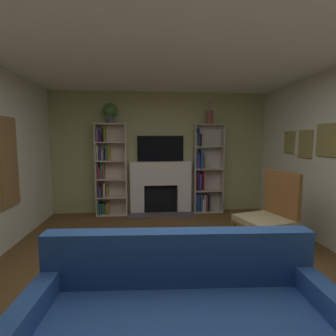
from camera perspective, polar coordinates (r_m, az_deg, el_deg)
ground_plane at (r=2.93m, az=2.40°, el=-26.05°), size 7.21×7.21×0.00m
wall_back_accent at (r=5.51m, az=-1.76°, el=3.43°), size 4.73×0.06×2.59m
ceiling at (r=2.69m, az=2.69°, el=29.26°), size 4.73×6.13×0.06m
fireplace at (r=5.45m, az=-1.64°, el=-4.13°), size 1.40×0.50×1.11m
tv at (r=5.44m, az=-1.72°, el=4.43°), size 0.99×0.06×0.55m
bookshelf_left at (r=5.44m, az=-13.34°, el=-0.57°), size 0.63×0.31×1.91m
bookshelf_right at (r=5.56m, az=8.26°, el=-1.07°), size 0.63×0.27×1.91m
potted_plant at (r=5.39m, az=-12.98°, el=12.32°), size 0.28×0.28×0.41m
vase_with_flowers at (r=5.51m, az=9.36°, el=11.35°), size 0.14×0.14×0.48m
couch at (r=2.02m, az=3.17°, el=-32.71°), size 2.09×0.93×0.88m
armchair at (r=3.85m, az=22.11°, el=-9.57°), size 0.78×0.77×1.13m
coffee_table at (r=2.64m, az=0.53°, el=-22.05°), size 0.78×0.52×0.37m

